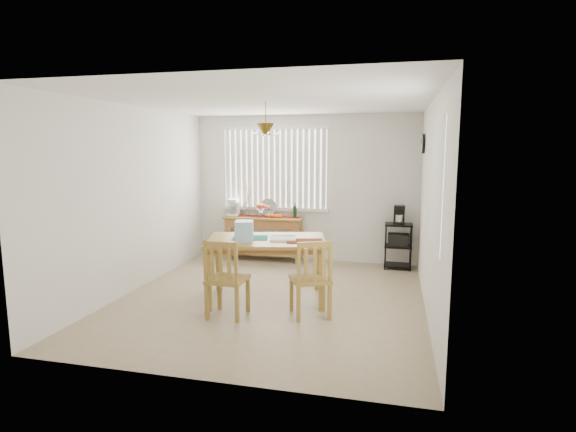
% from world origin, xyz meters
% --- Properties ---
extents(ground, '(4.00, 4.50, 0.01)m').
position_xyz_m(ground, '(0.00, 0.00, -0.01)').
color(ground, tan).
extents(room_shell, '(4.20, 4.70, 2.70)m').
position_xyz_m(room_shell, '(0.00, 0.02, 1.69)').
color(room_shell, silver).
rests_on(room_shell, ground).
extents(sideboard, '(1.41, 0.40, 0.79)m').
position_xyz_m(sideboard, '(-0.70, 2.03, 0.60)').
color(sideboard, olive).
rests_on(sideboard, ground).
extents(sideboard_items, '(1.34, 0.33, 0.61)m').
position_xyz_m(sideboard_items, '(-0.92, 2.04, 0.92)').
color(sideboard_items, maroon).
rests_on(sideboard_items, sideboard).
extents(wire_cart, '(0.45, 0.36, 0.76)m').
position_xyz_m(wire_cart, '(1.66, 2.00, 0.46)').
color(wire_cart, black).
rests_on(wire_cart, ground).
extents(cart_items, '(0.18, 0.22, 0.31)m').
position_xyz_m(cart_items, '(1.66, 2.01, 0.91)').
color(cart_items, black).
rests_on(cart_items, wire_cart).
extents(dining_table, '(1.73, 1.32, 0.83)m').
position_xyz_m(dining_table, '(-0.05, -0.05, 0.73)').
color(dining_table, olive).
rests_on(dining_table, ground).
extents(table_items, '(1.27, 0.57, 0.26)m').
position_xyz_m(table_items, '(-0.17, -0.21, 0.93)').
color(table_items, '#147060').
rests_on(table_items, dining_table).
extents(chair_left, '(0.45, 0.45, 0.95)m').
position_xyz_m(chair_left, '(-0.34, -0.78, 0.47)').
color(chair_left, olive).
rests_on(chair_left, ground).
extents(chair_right, '(0.59, 0.59, 0.95)m').
position_xyz_m(chair_right, '(0.64, -0.54, 0.47)').
color(chair_right, olive).
rests_on(chair_right, ground).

